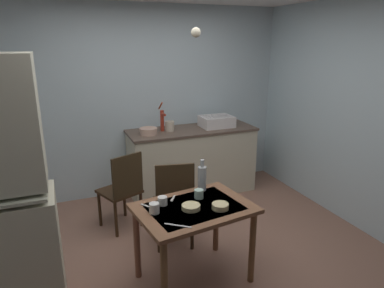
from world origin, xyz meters
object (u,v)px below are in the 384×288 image
Objects in this scene: mixing_bowl_counter at (148,131)px; chair_far_side at (174,202)px; hand_pump at (162,119)px; glass_bottle at (202,178)px; dining_table at (194,218)px; teacup_cream at (163,201)px; chair_by_counter at (123,189)px; serving_bowl_wide at (220,206)px; sink_basin at (217,121)px.

mixing_bowl_counter is 1.24m from chair_far_side.
hand_pump reaches higher than glass_bottle.
glass_bottle reaches higher than mixing_bowl_counter.
teacup_cream is (-0.24, 0.13, 0.15)m from dining_table.
chair_by_counter is at bearing 99.76° from teacup_cream.
mixing_bowl_counter is (-0.22, -0.10, -0.13)m from hand_pump.
chair_by_counter is (-0.41, 1.12, -0.13)m from dining_table.
serving_bowl_wide is 0.50m from teacup_cream.
dining_table is 1.20m from chair_by_counter.
serving_bowl_wide is (0.12, -1.84, -0.22)m from mixing_bowl_counter.
sink_basin is at bearing -3.34° from hand_pump.
chair_far_side reaches higher than serving_bowl_wide.
glass_bottle reaches higher than serving_bowl_wide.
hand_pump is 1.41m from chair_far_side.
sink_basin reaches higher than glass_bottle.
teacup_cream is (-0.30, -1.59, -0.20)m from mixing_bowl_counter.
hand_pump reaches higher than mixing_bowl_counter.
serving_bowl_wide is (0.60, -1.24, 0.26)m from chair_by_counter.
sink_basin is 1.13× the size of hand_pump.
chair_by_counter is (-1.47, -0.65, -0.52)m from sink_basin.
sink_basin is 0.99m from mixing_bowl_counter.
glass_bottle reaches higher than chair_far_side.
mixing_bowl_counter is 0.90m from chair_by_counter.
dining_table is 12.87× the size of teacup_cream.
hand_pump is at bearing 77.70° from chair_far_side.
mixing_bowl_counter is at bearing 87.80° from dining_table.
serving_bowl_wide is at bearing -75.52° from chair_far_side.
sink_basin is 1.72m from glass_bottle.
chair_far_side reaches higher than chair_by_counter.
dining_table is 1.16× the size of chair_by_counter.
teacup_cream is at bearing 149.68° from serving_bowl_wide.
chair_by_counter reaches higher than serving_bowl_wide.
hand_pump is at bearing 72.78° from teacup_cream.
mixing_bowl_counter is at bearing -177.12° from sink_basin.
teacup_cream is at bearing -80.24° from chair_by_counter.
chair_far_side is 0.49m from glass_bottle.
teacup_cream is at bearing -100.85° from mixing_bowl_counter.
teacup_cream is at bearing 150.84° from dining_table.
hand_pump is 1.29× the size of glass_bottle.
chair_far_side is at bearing 123.27° from glass_bottle.
sink_basin is at bearing 48.96° from chair_far_side.
sink_basin is 3.11× the size of serving_bowl_wide.
hand_pump is 1.80m from teacup_cream.
mixing_bowl_counter is 1.63m from teacup_cream.
mixing_bowl_counter is 0.25× the size of chair_by_counter.
dining_table is at bearing -124.51° from glass_bottle.
chair_by_counter is at bearing -128.31° from mixing_bowl_counter.
chair_far_side is 3.15× the size of glass_bottle.
glass_bottle is at bearing 19.53° from teacup_cream.
chair_far_side reaches higher than teacup_cream.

